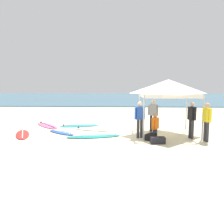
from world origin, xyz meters
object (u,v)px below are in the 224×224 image
Objects in this scene: surfboard_pink at (47,125)px; surfboard_cyan at (79,126)px; person_black at (192,117)px; gear_bag_by_pole at (158,140)px; person_blue at (140,117)px; surfboard_teal at (94,136)px; canopy_tent at (168,87)px; surfboard_red at (23,134)px; person_orange at (155,124)px; gear_bag_near_tent at (151,137)px; surfboard_blue at (62,132)px; person_yellow at (207,119)px; person_grey at (153,113)px; surfboard_white at (91,129)px.

surfboard_pink is 1.96m from surfboard_cyan.
person_black is 2.85× the size of gear_bag_by_pole.
person_black is 2.37m from person_blue.
canopy_tent is at bearing 14.21° from surfboard_teal.
surfboard_teal is 3.00m from surfboard_cyan.
person_black is (5.75, -2.88, 0.95)m from surfboard_cyan.
surfboard_red is at bearing -134.41° from surfboard_cyan.
surfboard_red is 6.53m from person_orange.
surfboard_red and surfboard_pink have the same top height.
gear_bag_near_tent reaches higher than surfboard_pink.
person_blue is at bearing 179.01° from person_black.
person_yellow is at bearing -11.76° from surfboard_blue.
surfboard_red is 0.88× the size of surfboard_teal.
surfboard_blue is at bearing 156.31° from surfboard_teal.
surfboard_cyan is 1.39× the size of person_grey.
person_orange reaches higher than surfboard_white.
person_blue reaches higher than surfboard_white.
person_orange is 0.63m from gear_bag_near_tent.
surfboard_pink is 2.00× the size of person_orange.
person_yellow is (2.06, -2.00, 0.00)m from person_grey.
person_grey is at bearing -18.38° from surfboard_cyan.
canopy_tent is at bearing -10.08° from surfboard_white.
surfboard_blue is 1.49× the size of person_orange.
person_grey reaches higher than gear_bag_by_pole.
canopy_tent is at bearing 4.88° from surfboard_red.
surfboard_cyan is 5.01m from gear_bag_near_tent.
canopy_tent is at bearing 130.55° from person_black.
gear_bag_near_tent is 0.68m from gear_bag_by_pole.
person_black is at bearing -49.45° from canopy_tent.
surfboard_blue is at bearing -105.73° from surfboard_cyan.
gear_bag_near_tent reaches higher than surfboard_cyan.
surfboard_pink and surfboard_white have the same top height.
surfboard_white is 3.63m from gear_bag_near_tent.
person_grey reaches higher than surfboard_blue.
surfboard_teal is 4.64m from person_black.
surfboard_pink is (-3.18, 2.76, 0.00)m from surfboard_teal.
canopy_tent is 1.61× the size of person_black.
person_orange is 2.00× the size of gear_bag_near_tent.
surfboard_cyan is 3.97× the size of gear_bag_by_pole.
surfboard_pink is 8.29m from person_black.
gear_bag_near_tent is at bearing -34.75° from surfboard_white.
person_blue is 2.92m from person_yellow.
person_yellow reaches higher than gear_bag_near_tent.
person_yellow is at bearing 11.62° from gear_bag_by_pole.
person_grey is (2.97, 1.36, 0.95)m from surfboard_teal.
surfboard_teal and surfboard_blue have the same top height.
canopy_tent is at bearing 131.82° from person_yellow.
person_grey is at bearing -4.71° from surfboard_white.
surfboard_pink is at bearing 158.30° from surfboard_white.
person_black reaches higher than gear_bag_near_tent.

